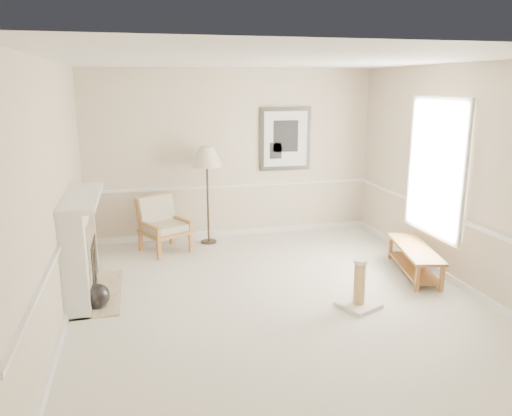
{
  "coord_description": "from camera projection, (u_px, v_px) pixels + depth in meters",
  "views": [
    {
      "loc": [
        -1.59,
        -5.71,
        2.63
      ],
      "look_at": [
        -0.06,
        0.7,
        0.99
      ],
      "focal_mm": 35.0,
      "sensor_mm": 36.0,
      "label": 1
    }
  ],
  "objects": [
    {
      "name": "room",
      "position": [
        284.0,
        149.0,
        6.03
      ],
      "size": [
        5.04,
        5.54,
        2.92
      ],
      "color": "beige",
      "rests_on": "ground"
    },
    {
      "name": "scratching_post",
      "position": [
        359.0,
        293.0,
        6.0
      ],
      "size": [
        0.56,
        0.56,
        0.61
      ],
      "rotation": [
        0.0,
        0.0,
        0.41
      ],
      "color": "silver",
      "rests_on": "ground"
    },
    {
      "name": "floor_lamp",
      "position": [
        207.0,
        159.0,
        8.19
      ],
      "size": [
        0.65,
        0.65,
        1.64
      ],
      "rotation": [
        0.0,
        0.0,
        0.33
      ],
      "color": "black",
      "rests_on": "ground"
    },
    {
      "name": "floor_vase",
      "position": [
        98.0,
        297.0,
        5.97
      ],
      "size": [
        0.29,
        0.29,
        0.85
      ],
      "rotation": [
        0.0,
        0.0,
        -0.25
      ],
      "color": "black",
      "rests_on": "ground"
    },
    {
      "name": "fireplace",
      "position": [
        81.0,
        247.0,
        6.26
      ],
      "size": [
        0.64,
        1.64,
        1.31
      ],
      "color": "white",
      "rests_on": "ground"
    },
    {
      "name": "bench",
      "position": [
        414.0,
        256.0,
        7.06
      ],
      "size": [
        0.72,
        1.45,
        0.4
      ],
      "rotation": [
        0.0,
        0.0,
        -0.22
      ],
      "color": "olive",
      "rests_on": "ground"
    },
    {
      "name": "ground",
      "position": [
        273.0,
        296.0,
        6.38
      ],
      "size": [
        5.5,
        5.5,
        0.0
      ],
      "primitive_type": "plane",
      "color": "silver",
      "rests_on": "ground"
    },
    {
      "name": "armchair",
      "position": [
        162.0,
        222.0,
        8.05
      ],
      "size": [
        0.91,
        0.93,
        0.88
      ],
      "rotation": [
        0.0,
        0.0,
        0.48
      ],
      "color": "olive",
      "rests_on": "ground"
    }
  ]
}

